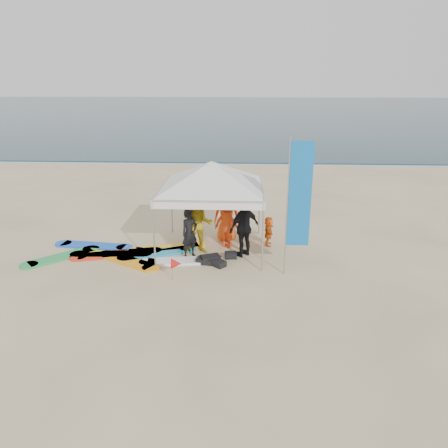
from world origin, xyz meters
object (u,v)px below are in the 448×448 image
object	(u,v)px
canopy_tent	(211,162)
person_black_b	(244,227)
person_orange_a	(228,223)
person_yellow	(199,225)
person_black_a	(190,234)
person_seated	(269,231)
marker_pennant	(176,264)
person_orange_b	(227,216)
surfboard_spread	(126,254)
feather_flag	(299,196)

from	to	relation	value
canopy_tent	person_black_b	bearing A→B (deg)	-23.52
person_orange_a	person_yellow	bearing A→B (deg)	63.39
person_black_a	person_yellow	xyz separation A→B (m)	(0.25, 0.33, 0.17)
person_black_b	person_seated	distance (m)	1.30
person_black_a	person_yellow	world-z (taller)	person_yellow
person_seated	canopy_tent	bearing A→B (deg)	108.31
marker_pennant	person_black_b	bearing A→B (deg)	44.93
person_orange_b	marker_pennant	bearing A→B (deg)	66.29
person_black_b	marker_pennant	world-z (taller)	person_black_b
person_black_a	person_orange_a	bearing A→B (deg)	-3.16
person_black_b	person_orange_b	bearing A→B (deg)	-106.47
person_orange_a	person_seated	xyz separation A→B (m)	(1.35, 0.18, -0.31)
person_yellow	marker_pennant	distance (m)	2.09
person_orange_b	surfboard_spread	bearing A→B (deg)	23.19
person_black_b	feather_flag	size ratio (longest dim) A/B	0.48
person_orange_a	person_orange_b	size ratio (longest dim) A/B	0.91
marker_pennant	feather_flag	bearing A→B (deg)	9.45
feather_flag	marker_pennant	size ratio (longest dim) A/B	6.14
person_orange_a	marker_pennant	xyz separation A→B (m)	(-1.32, -2.59, -0.31)
person_seated	surfboard_spread	world-z (taller)	person_seated
marker_pennant	person_black_a	bearing A→B (deg)	84.27
person_seated	feather_flag	world-z (taller)	feather_flag
person_yellow	person_seated	distance (m)	2.42
surfboard_spread	person_black_a	bearing A→B (deg)	-0.76
canopy_tent	feather_flag	xyz separation A→B (m)	(2.49, -1.75, -0.60)
person_black_a	person_orange_b	world-z (taller)	person_orange_b
marker_pennant	person_yellow	bearing A→B (deg)	78.26
surfboard_spread	marker_pennant	bearing A→B (deg)	-42.01
person_orange_a	surfboard_spread	size ratio (longest dim) A/B	0.29
feather_flag	surfboard_spread	world-z (taller)	feather_flag
person_seated	canopy_tent	size ratio (longest dim) A/B	0.23
person_seated	feather_flag	bearing A→B (deg)	-159.72
marker_pennant	surfboard_spread	distance (m)	2.57
person_black_b	feather_flag	bearing A→B (deg)	97.50
person_yellow	person_orange_b	world-z (taller)	person_yellow
person_yellow	person_seated	xyz separation A→B (m)	(2.25, 0.77, -0.45)
person_seated	surfboard_spread	size ratio (longest dim) A/B	0.18
person_yellow	canopy_tent	distance (m)	2.02
person_black_b	person_seated	world-z (taller)	person_black_b
person_yellow	marker_pennant	bearing A→B (deg)	-109.50
person_black_a	person_seated	distance (m)	2.74
person_black_a	person_orange_b	xyz separation A→B (m)	(1.08, 1.52, 0.11)
person_black_a	person_yellow	bearing A→B (deg)	11.13
person_yellow	person_orange_a	distance (m)	1.09
person_orange_b	marker_pennant	world-z (taller)	person_orange_b
person_orange_b	marker_pennant	xyz separation A→B (m)	(-1.25, -3.19, -0.39)
person_black_a	person_yellow	distance (m)	0.45
person_black_a	person_orange_a	xyz separation A→B (m)	(1.15, 0.93, 0.03)
person_seated	surfboard_spread	xyz separation A→B (m)	(-4.55, -1.07, -0.46)
marker_pennant	person_orange_a	bearing A→B (deg)	63.09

